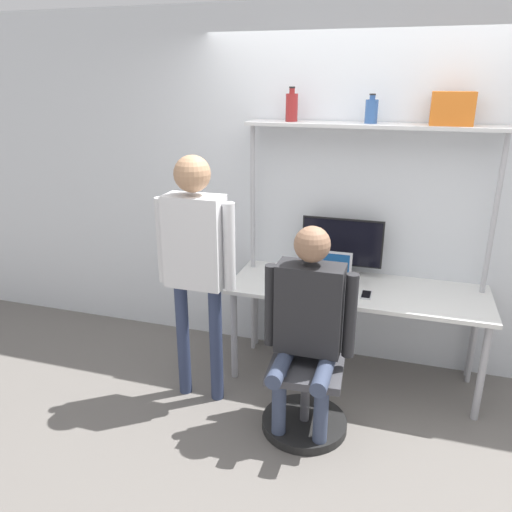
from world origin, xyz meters
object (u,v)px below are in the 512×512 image
Objects in this scene: office_chair at (306,386)px; cell_phone at (366,295)px; laptop at (329,279)px; monitor at (342,245)px; storage_box at (452,109)px; person_standing at (195,250)px; bottle_red at (292,107)px; bottle_blue at (371,111)px; person_seated at (308,317)px.

cell_phone is at bearing 60.82° from office_chair.
laptop is at bearing 167.51° from cell_phone.
storage_box is at bearing -1.99° from monitor.
bottle_red is (0.45, 0.75, 0.87)m from person_standing.
bottle_red reaches higher than laptop.
laptop is 0.32× the size of office_chair.
storage_box is at bearing 0.00° from bottle_red.
bottle_red is 1.07m from storage_box.
laptop is at bearing -160.84° from storage_box.
bottle_blue is at bearing 52.05° from laptop.
office_chair is 2.04m from storage_box.
person_seated is 0.86m from person_standing.
storage_box is at bearing 49.08° from office_chair.
office_chair is at bearing -6.74° from person_standing.
person_standing reaches higher than cell_phone.
bottle_blue is (-0.08, 0.30, 1.22)m from cell_phone.
storage_box is (1.07, 0.00, 0.01)m from bottle_red.
laptop is at bearing -99.19° from monitor.
cell_phone is 1.35m from storage_box.
laptop is at bearing -127.95° from bottle_blue.
monitor is at bearing 178.01° from storage_box.
person_standing is 1.52m from bottle_blue.
person_standing is (-0.86, -0.77, 0.12)m from monitor.
storage_box is (1.52, 0.75, 0.88)m from person_standing.
bottle_red is at bearing -176.78° from monitor.
storage_box is at bearing 19.16° from laptop.
monitor is 2.57× the size of bottle_red.
monitor is 1.20m from storage_box.
office_chair is at bearing -104.41° from bottle_blue.
cell_phone is at bearing 22.08° from person_standing.
cell_phone is 0.77m from office_chair.
person_seated reaches higher than cell_phone.
person_seated is at bearing -10.05° from person_standing.
cell_phone is at bearing -144.62° from storage_box.
storage_box is at bearing 35.38° from cell_phone.
office_chair is at bearing -119.18° from cell_phone.
person_seated is (-0.02, -0.64, -0.00)m from laptop.
bottle_red reaches higher than cell_phone.
person_seated is at bearing -86.78° from office_chair.
laptop is at bearing 87.57° from office_chair.
laptop is 1.54× the size of bottle_blue.
person_standing reaches higher than person_seated.
person_seated is at bearing -103.51° from bottle_blue.
person_seated reaches higher than monitor.
cell_phone is 0.66m from person_seated.
monitor is at bearing 85.86° from person_seated.
person_seated is 1.64m from storage_box.
person_standing reaches higher than office_chair.
monitor reaches higher than cell_phone.
person_standing is at bearing -148.37° from laptop.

